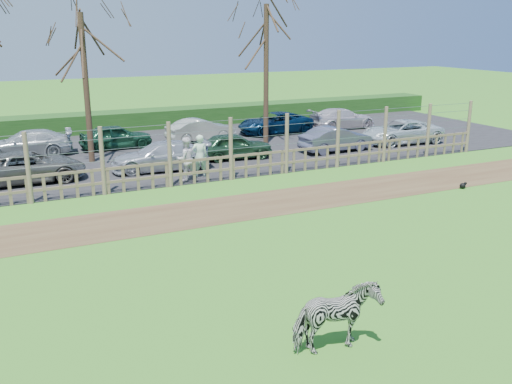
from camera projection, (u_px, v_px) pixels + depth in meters
name	position (u px, v px, depth m)	size (l,w,h in m)	color
ground	(262.00, 261.00, 14.84)	(120.00, 120.00, 0.00)	#5EA72D
dirt_strip	(203.00, 212.00, 18.75)	(34.00, 2.80, 0.01)	brown
asphalt	(131.00, 154.00, 27.43)	(44.00, 13.00, 0.04)	#232326
hedge	(102.00, 122.00, 33.37)	(46.00, 2.00, 1.10)	#1E4716
fence	(170.00, 166.00, 21.57)	(30.16, 0.16, 2.50)	brown
tree_mid	(83.00, 52.00, 24.41)	(4.80, 4.80, 6.83)	#3D2B1E
tree_right	(266.00, 41.00, 28.43)	(4.80, 4.80, 7.35)	#3D2B1E
zebra	(336.00, 318.00, 10.52)	(0.74, 1.62, 1.37)	gray
visitor_a	(200.00, 156.00, 22.90)	(0.63, 0.41, 1.72)	#B9E6C0
visitor_b	(186.00, 159.00, 22.32)	(0.84, 0.65, 1.72)	silver
crow	(463.00, 186.00, 21.52)	(0.30, 0.22, 0.24)	black
car_2	(28.00, 167.00, 22.20)	(1.99, 4.32, 1.20)	#61605A
car_3	(160.00, 156.00, 24.07)	(1.68, 4.13, 1.20)	#B4B7C3
car_4	(234.00, 146.00, 26.19)	(1.42, 3.52, 1.20)	#254B2E
car_5	(336.00, 139.00, 27.77)	(1.27, 3.64, 1.20)	#555770
car_6	(401.00, 132.00, 29.73)	(1.99, 4.32, 1.20)	silver
car_9	(26.00, 143.00, 26.71)	(1.68, 4.13, 1.20)	#B2B9BC
car_10	(116.00, 137.00, 28.42)	(1.42, 3.52, 1.20)	#1C4C32
car_11	(201.00, 130.00, 30.27)	(1.27, 3.64, 1.20)	beige
car_12	(275.00, 123.00, 32.51)	(1.99, 4.32, 1.20)	#08213E
car_13	(342.00, 118.00, 34.15)	(1.68, 4.13, 1.20)	silver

